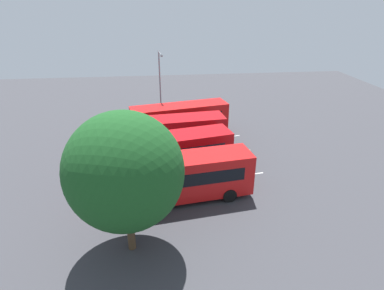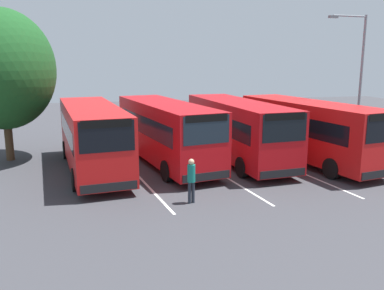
{
  "view_description": "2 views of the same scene",
  "coord_description": "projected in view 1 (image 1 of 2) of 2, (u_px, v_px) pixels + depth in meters",
  "views": [
    {
      "loc": [
        -1.41,
        -24.96,
        13.27
      ],
      "look_at": [
        1.38,
        -0.31,
        1.66
      ],
      "focal_mm": 29.36,
      "sensor_mm": 36.0,
      "label": 1
    },
    {
      "loc": [
        21.38,
        -5.47,
        5.68
      ],
      "look_at": [
        1.2,
        -0.91,
        1.35
      ],
      "focal_mm": 38.7,
      "sensor_mm": 36.0,
      "label": 2
    }
  ],
  "objects": [
    {
      "name": "pedestrian",
      "position": [
        248.0,
        157.0,
        26.56
      ],
      "size": [
        0.39,
        0.39,
        1.82
      ],
      "rotation": [
        0.0,
        0.0,
        3.4
      ],
      "color": "#232833",
      "rests_on": "ground"
    },
    {
      "name": "depot_tree",
      "position": [
        125.0,
        172.0,
        16.26
      ],
      "size": [
        6.27,
        5.64,
        8.39
      ],
      "color": "#4C3823",
      "rests_on": "ground"
    },
    {
      "name": "lane_stripe_outer_left",
      "position": [
        180.0,
        185.0,
        24.65
      ],
      "size": [
        14.22,
        2.26,
        0.01
      ],
      "primitive_type": "cube",
      "rotation": [
        0.0,
        0.0,
        0.15
      ],
      "color": "silver",
      "rests_on": "ground"
    },
    {
      "name": "street_lamp",
      "position": [
        160.0,
        83.0,
        34.99
      ],
      "size": [
        0.45,
        2.65,
        8.19
      ],
      "rotation": [
        0.0,
        0.0,
        -1.47
      ],
      "color": "gray",
      "rests_on": "ground"
    },
    {
      "name": "bus_far_left",
      "position": [
        182.0,
        177.0,
        22.18
      ],
      "size": [
        10.28,
        3.79,
        3.35
      ],
      "rotation": [
        0.0,
        0.0,
        0.13
      ],
      "color": "red",
      "rests_on": "ground"
    },
    {
      "name": "bus_center_right",
      "position": [
        171.0,
        133.0,
        29.26
      ],
      "size": [
        10.24,
        3.45,
        3.35
      ],
      "rotation": [
        0.0,
        0.0,
        0.1
      ],
      "color": "#B70C11",
      "rests_on": "ground"
    },
    {
      "name": "lane_stripe_inner_left",
      "position": [
        176.0,
        161.0,
        28.23
      ],
      "size": [
        14.22,
        2.26,
        0.01
      ],
      "primitive_type": "cube",
      "rotation": [
        0.0,
        0.0,
        0.15
      ],
      "color": "silver",
      "rests_on": "ground"
    },
    {
      "name": "bus_center_left",
      "position": [
        171.0,
        153.0,
        25.62
      ],
      "size": [
        10.33,
        4.44,
        3.35
      ],
      "rotation": [
        0.0,
        0.0,
        0.2
      ],
      "color": "#B70C11",
      "rests_on": "ground"
    },
    {
      "name": "ground_plane",
      "position": [
        176.0,
        161.0,
        28.23
      ],
      "size": [
        69.95,
        69.95,
        0.0
      ],
      "primitive_type": "plane",
      "color": "#38383D"
    },
    {
      "name": "lane_stripe_inner_right",
      "position": [
        174.0,
        143.0,
        31.81
      ],
      "size": [
        14.22,
        2.26,
        0.01
      ],
      "primitive_type": "cube",
      "rotation": [
        0.0,
        0.0,
        0.15
      ],
      "color": "silver",
      "rests_on": "ground"
    },
    {
      "name": "bus_far_right",
      "position": [
        180.0,
        119.0,
        32.77
      ],
      "size": [
        10.33,
        4.44,
        3.35
      ],
      "rotation": [
        0.0,
        0.0,
        0.2
      ],
      "color": "red",
      "rests_on": "ground"
    }
  ]
}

